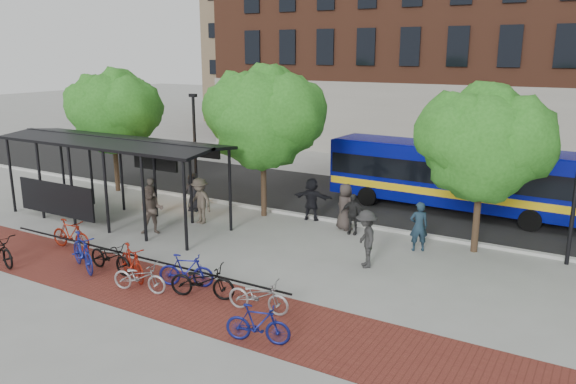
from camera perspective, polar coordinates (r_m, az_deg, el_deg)
The scene contains 29 objects.
ground at distance 20.51m, azimuth -0.40°, elevation -5.86°, with size 160.00×160.00×0.00m, color #9E9E99.
asphalt_street at distance 27.38m, azimuth 8.22°, elevation -0.86°, with size 160.00×8.00×0.01m, color black.
curb at distance 23.84m, azimuth 4.54°, elevation -2.88°, with size 160.00×0.25×0.12m, color #B7B7B2.
brick_strip at distance 17.99m, azimuth -14.34°, elevation -9.25°, with size 24.00×3.00×0.01m, color maroon.
bike_rack_rail at distance 19.44m, azimuth -15.23°, elevation -7.53°, with size 12.00×0.05×0.95m, color black.
bus_shelter at distance 24.48m, azimuth -17.63°, elevation 4.02°, with size 10.60×3.07×3.60m.
tree_a at distance 29.65m, azimuth -17.27°, elevation 8.12°, with size 4.90×4.00×6.18m.
tree_b at distance 23.80m, azimuth -2.31°, elevation 7.95°, with size 5.15×4.20×6.47m.
tree_c at distance 20.48m, azimuth 19.49°, elevation 5.02°, with size 4.66×3.80×5.92m.
lamp_post_left at distance 26.64m, azimuth -9.44°, elevation 4.71°, with size 0.35×0.20×5.12m.
bus at distance 25.99m, azimuth 16.42°, elevation 1.79°, with size 11.19×2.99×3.00m.
bike_1 at distance 21.87m, azimuth -21.20°, elevation -4.04°, with size 0.52×1.84×1.10m, color maroon.
bike_3 at distance 19.67m, azimuth -20.15°, elevation -5.74°, with size 0.58×2.05×1.23m, color navy.
bike_4 at distance 19.27m, azimuth -17.60°, elevation -6.26°, with size 0.68×1.95×1.03m, color black.
bike_5 at distance 18.45m, azimuth -15.55°, elevation -6.89°, with size 0.52×1.84×1.11m, color maroon.
bike_6 at distance 17.49m, azimuth -14.85°, elevation -8.34°, with size 0.61×1.76×0.93m, color #A4A4A6.
bike_7 at distance 17.52m, azimuth -10.31°, elevation -7.85°, with size 0.49×1.73×1.04m, color navy.
bike_8 at distance 16.69m, azimuth -8.69°, elevation -8.92°, with size 0.69×1.99×1.04m, color black.
bike_10 at distance 15.70m, azimuth -3.03°, elevation -10.47°, with size 0.63×1.81×0.95m, color #969698.
bike_11 at distance 14.16m, azimuth -3.08°, elevation -13.24°, with size 0.47×1.67×1.01m, color navy.
pedestrian_0 at distance 25.58m, azimuth -9.58°, elevation 0.02°, with size 0.85×0.55×1.73m, color black.
pedestrian_1 at distance 24.97m, azimuth -13.65°, elevation -0.54°, with size 0.63×0.41×1.73m, color #443D36.
pedestrian_3 at distance 23.59m, azimuth -8.93°, elevation -0.89°, with size 1.25×0.72×1.94m, color brown.
pedestrian_4 at distance 22.14m, azimuth 6.58°, elevation -2.22°, with size 0.96×0.40×1.63m, color #242424.
pedestrian_5 at distance 23.83m, azimuth 2.43°, elevation -0.71°, with size 1.70×0.54×1.84m, color black.
pedestrian_6 at distance 22.61m, azimuth 5.82°, elevation -1.51°, with size 0.93×0.60×1.90m, color #39312E.
pedestrian_7 at distance 20.67m, azimuth 13.14°, elevation -3.42°, with size 0.66×0.44×1.82m, color #1B2F40.
pedestrian_8 at distance 22.59m, azimuth -13.70°, elevation -1.78°, with size 0.95×0.74×1.96m, color brown.
pedestrian_9 at distance 18.80m, azimuth 7.93°, elevation -4.74°, with size 1.26×0.72×1.95m, color #292929.
Camera 1 is at (9.89, -16.56, 6.99)m, focal length 35.00 mm.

